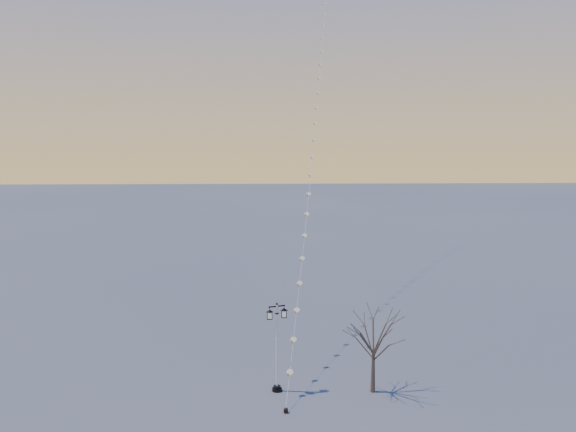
{
  "coord_description": "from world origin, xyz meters",
  "views": [
    {
      "loc": [
        -0.34,
        -29.21,
        12.98
      ],
      "look_at": [
        0.98,
        6.38,
        8.5
      ],
      "focal_mm": 38.21,
      "sensor_mm": 36.0,
      "label": 1
    }
  ],
  "objects": [
    {
      "name": "kite_train",
      "position": [
        4.13,
        24.33,
        17.95
      ],
      "size": [
        7.69,
        52.07,
        36.06
      ],
      "rotation": [
        0.0,
        0.0,
        0.23
      ],
      "color": "black",
      "rests_on": "ground"
    },
    {
      "name": "bare_tree",
      "position": [
        5.16,
        0.88,
        2.75
      ],
      "size": [
        2.39,
        2.39,
        3.96
      ],
      "rotation": [
        0.0,
        0.0,
        0.04
      ],
      "color": "#4A3A28",
      "rests_on": "ground"
    },
    {
      "name": "street_lamp",
      "position": [
        0.22,
        1.17,
        2.6
      ],
      "size": [
        1.15,
        0.67,
        4.69
      ],
      "rotation": [
        0.0,
        0.0,
        0.34
      ],
      "color": "black",
      "rests_on": "ground"
    },
    {
      "name": "ground",
      "position": [
        0.0,
        0.0,
        0.0
      ],
      "size": [
        300.0,
        300.0,
        0.0
      ],
      "primitive_type": "plane",
      "color": "#5D5E5E",
      "rests_on": "ground"
    }
  ]
}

